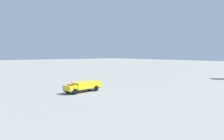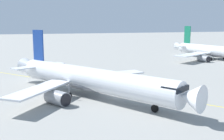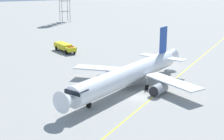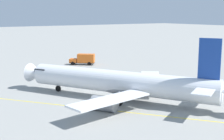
# 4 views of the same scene
# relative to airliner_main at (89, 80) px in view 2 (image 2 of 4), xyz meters

# --- Properties ---
(ground_plane) EXTENTS (600.00, 600.00, 0.00)m
(ground_plane) POSITION_rel_airliner_main_xyz_m (-5.74, 1.01, -2.88)
(ground_plane) COLOR gray
(airliner_main) EXTENTS (26.96, 36.19, 11.09)m
(airliner_main) POSITION_rel_airliner_main_xyz_m (0.00, 0.00, 0.00)
(airliner_main) COLOR white
(airliner_main) RESTS_ON ground_plane
(airliner_secondary) EXTENTS (37.50, 45.20, 11.40)m
(airliner_secondary) POSITION_rel_airliner_main_xyz_m (-54.08, -30.04, -0.11)
(airliner_secondary) COLOR silver
(airliner_secondary) RESTS_ON ground_plane
(taxiway_centreline) EXTENTS (99.29, 133.88, 0.01)m
(taxiway_centreline) POSITION_rel_airliner_main_xyz_m (-4.58, -4.06, -2.88)
(taxiway_centreline) COLOR yellow
(taxiway_centreline) RESTS_ON ground_plane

